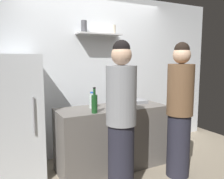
# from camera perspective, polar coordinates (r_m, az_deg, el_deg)

# --- Properties ---
(back_wall_assembly) EXTENTS (4.80, 0.32, 2.60)m
(back_wall_assembly) POSITION_cam_1_polar(r_m,az_deg,el_deg) (3.90, -4.52, 3.68)
(back_wall_assembly) COLOR white
(back_wall_assembly) RESTS_ON ground
(refrigerator) EXTENTS (0.59, 0.66, 1.62)m
(refrigerator) POSITION_cam_1_polar(r_m,az_deg,el_deg) (3.29, -22.11, -6.30)
(refrigerator) COLOR silver
(refrigerator) RESTS_ON ground
(counter) EXTENTS (1.56, 0.60, 0.88)m
(counter) POSITION_cam_1_polar(r_m,az_deg,el_deg) (3.44, 0.00, -11.50)
(counter) COLOR #66605B
(counter) RESTS_ON ground
(baking_pan) EXTENTS (0.34, 0.24, 0.05)m
(baking_pan) POSITION_cam_1_polar(r_m,az_deg,el_deg) (3.61, 5.54, -2.96)
(baking_pan) COLOR gray
(baking_pan) RESTS_ON counter
(utensil_holder) EXTENTS (0.10, 0.10, 0.22)m
(utensil_holder) POSITION_cam_1_polar(r_m,az_deg,el_deg) (3.30, 3.84, -3.25)
(utensil_holder) COLOR #B2B2B7
(utensil_holder) RESTS_ON counter
(wine_bottle_green_glass) EXTENTS (0.08, 0.08, 0.33)m
(wine_bottle_green_glass) POSITION_cam_1_polar(r_m,az_deg,el_deg) (2.95, -4.29, -3.33)
(wine_bottle_green_glass) COLOR #19471E
(wine_bottle_green_glass) RESTS_ON counter
(wine_bottle_pale_glass) EXTENTS (0.07, 0.07, 0.29)m
(wine_bottle_pale_glass) POSITION_cam_1_polar(r_m,az_deg,el_deg) (3.50, 0.92, -1.93)
(wine_bottle_pale_glass) COLOR #B2BFB2
(wine_bottle_pale_glass) RESTS_ON counter
(water_bottle_plastic) EXTENTS (0.08, 0.08, 0.23)m
(water_bottle_plastic) POSITION_cam_1_polar(r_m,az_deg,el_deg) (3.24, -4.82, -2.81)
(water_bottle_plastic) COLOR silver
(water_bottle_plastic) RESTS_ON counter
(person_grey_hoodie) EXTENTS (0.34, 0.34, 1.76)m
(person_grey_hoodie) POSITION_cam_1_polar(r_m,az_deg,el_deg) (2.65, 2.22, -7.37)
(person_grey_hoodie) COLOR #262633
(person_grey_hoodie) RESTS_ON ground
(person_brown_jacket) EXTENTS (0.34, 0.34, 1.77)m
(person_brown_jacket) POSITION_cam_1_polar(r_m,az_deg,el_deg) (3.20, 16.09, -5.00)
(person_brown_jacket) COLOR #262633
(person_brown_jacket) RESTS_ON ground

